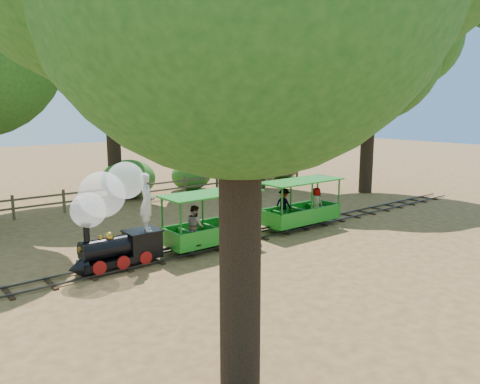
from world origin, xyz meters
TOP-DOWN VIEW (x-y plane):
  - ground at (0.00, 0.00)m, footprint 90.00×90.00m
  - track at (0.00, 0.00)m, footprint 22.00×1.00m
  - locomotive at (-6.24, 0.06)m, footprint 2.63×1.24m
  - carriage_front at (-3.00, -0.03)m, footprint 3.26×1.33m
  - carriage_rear at (1.03, 0.05)m, footprint 3.26×1.38m
  - oak_nc at (-2.03, 9.59)m, footprint 8.03×7.06m
  - oak_ne at (5.47, 7.59)m, footprint 8.50×7.48m
  - oak_e at (8.97, 3.09)m, footprint 8.51×7.49m
  - fence at (0.00, 8.00)m, footprint 18.10×0.10m
  - shrub_mid_w at (-1.40, 9.30)m, footprint 2.73×2.10m
  - shrub_mid_e at (2.23, 9.30)m, footprint 2.26×1.74m
  - shrub_east at (9.00, 9.30)m, footprint 2.98×2.29m

SIDE VIEW (x-z plane):
  - ground at x=0.00m, z-range 0.00..0.00m
  - track at x=0.00m, z-range 0.02..0.12m
  - fence at x=0.00m, z-range 0.08..1.08m
  - carriage_rear at x=1.03m, z-range -0.09..1.60m
  - carriage_front at x=-3.00m, z-range -0.09..1.61m
  - shrub_mid_e at x=2.23m, z-range 0.00..1.57m
  - shrub_mid_w at x=-1.40m, z-range 0.00..1.89m
  - shrub_east at x=9.00m, z-range 0.00..2.06m
  - locomotive at x=-6.24m, z-range 0.19..3.22m
  - oak_ne at x=5.47m, z-range 1.96..12.00m
  - oak_e at x=8.97m, z-range 2.16..12.59m
  - oak_nc at x=-2.03m, z-range 2.40..12.98m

